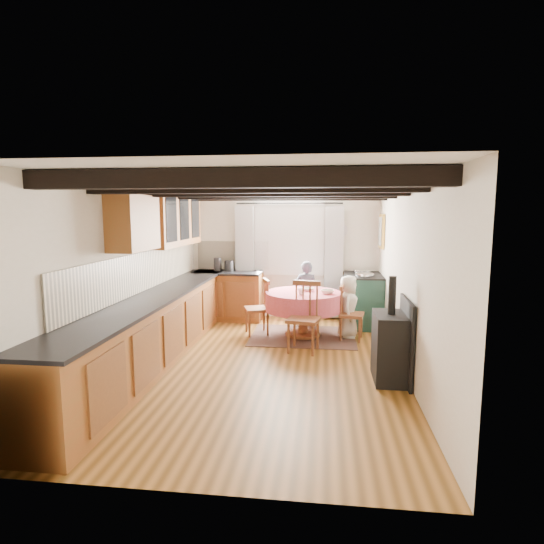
# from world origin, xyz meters

# --- Properties ---
(floor) EXTENTS (3.60, 5.50, 0.00)m
(floor) POSITION_xyz_m (0.00, 0.00, 0.00)
(floor) COLOR #A66B2D
(floor) RESTS_ON ground
(ceiling) EXTENTS (3.60, 5.50, 0.00)m
(ceiling) POSITION_xyz_m (0.00, 0.00, 2.40)
(ceiling) COLOR white
(ceiling) RESTS_ON ground
(wall_back) EXTENTS (3.60, 0.00, 2.40)m
(wall_back) POSITION_xyz_m (0.00, 2.75, 1.20)
(wall_back) COLOR silver
(wall_back) RESTS_ON ground
(wall_front) EXTENTS (3.60, 0.00, 2.40)m
(wall_front) POSITION_xyz_m (0.00, -2.75, 1.20)
(wall_front) COLOR silver
(wall_front) RESTS_ON ground
(wall_left) EXTENTS (0.00, 5.50, 2.40)m
(wall_left) POSITION_xyz_m (-1.80, 0.00, 1.20)
(wall_left) COLOR silver
(wall_left) RESTS_ON ground
(wall_right) EXTENTS (0.00, 5.50, 2.40)m
(wall_right) POSITION_xyz_m (1.80, 0.00, 1.20)
(wall_right) COLOR silver
(wall_right) RESTS_ON ground
(beam_a) EXTENTS (3.60, 0.16, 0.16)m
(beam_a) POSITION_xyz_m (0.00, -2.00, 2.31)
(beam_a) COLOR black
(beam_a) RESTS_ON ceiling
(beam_b) EXTENTS (3.60, 0.16, 0.16)m
(beam_b) POSITION_xyz_m (0.00, -1.00, 2.31)
(beam_b) COLOR black
(beam_b) RESTS_ON ceiling
(beam_c) EXTENTS (3.60, 0.16, 0.16)m
(beam_c) POSITION_xyz_m (0.00, 0.00, 2.31)
(beam_c) COLOR black
(beam_c) RESTS_ON ceiling
(beam_d) EXTENTS (3.60, 0.16, 0.16)m
(beam_d) POSITION_xyz_m (0.00, 1.00, 2.31)
(beam_d) COLOR black
(beam_d) RESTS_ON ceiling
(beam_e) EXTENTS (3.60, 0.16, 0.16)m
(beam_e) POSITION_xyz_m (0.00, 2.00, 2.31)
(beam_e) COLOR black
(beam_e) RESTS_ON ceiling
(splash_left) EXTENTS (0.02, 4.50, 0.55)m
(splash_left) POSITION_xyz_m (-1.78, 0.30, 1.20)
(splash_left) COLOR beige
(splash_left) RESTS_ON wall_left
(splash_back) EXTENTS (1.40, 0.02, 0.55)m
(splash_back) POSITION_xyz_m (-1.00, 2.73, 1.20)
(splash_back) COLOR beige
(splash_back) RESTS_ON wall_back
(base_cabinet_left) EXTENTS (0.60, 5.30, 0.88)m
(base_cabinet_left) POSITION_xyz_m (-1.50, 0.00, 0.44)
(base_cabinet_left) COLOR brown
(base_cabinet_left) RESTS_ON floor
(base_cabinet_back) EXTENTS (1.30, 0.60, 0.88)m
(base_cabinet_back) POSITION_xyz_m (-1.05, 2.45, 0.44)
(base_cabinet_back) COLOR brown
(base_cabinet_back) RESTS_ON floor
(worktop_left) EXTENTS (0.64, 5.30, 0.04)m
(worktop_left) POSITION_xyz_m (-1.48, 0.00, 0.90)
(worktop_left) COLOR black
(worktop_left) RESTS_ON base_cabinet_left
(worktop_back) EXTENTS (1.30, 0.64, 0.04)m
(worktop_back) POSITION_xyz_m (-1.05, 2.43, 0.90)
(worktop_back) COLOR black
(worktop_back) RESTS_ON base_cabinet_back
(wall_cabinet_glass) EXTENTS (0.34, 1.80, 0.90)m
(wall_cabinet_glass) POSITION_xyz_m (-1.63, 1.20, 1.95)
(wall_cabinet_glass) COLOR brown
(wall_cabinet_glass) RESTS_ON wall_left
(wall_cabinet_solid) EXTENTS (0.34, 0.90, 0.70)m
(wall_cabinet_solid) POSITION_xyz_m (-1.63, -0.30, 1.90)
(wall_cabinet_solid) COLOR brown
(wall_cabinet_solid) RESTS_ON wall_left
(window_frame) EXTENTS (1.34, 0.03, 1.54)m
(window_frame) POSITION_xyz_m (0.10, 2.73, 1.60)
(window_frame) COLOR white
(window_frame) RESTS_ON wall_back
(window_pane) EXTENTS (1.20, 0.01, 1.40)m
(window_pane) POSITION_xyz_m (0.10, 2.74, 1.60)
(window_pane) COLOR white
(window_pane) RESTS_ON wall_back
(curtain_left) EXTENTS (0.35, 0.10, 2.10)m
(curtain_left) POSITION_xyz_m (-0.75, 2.65, 1.10)
(curtain_left) COLOR #A6A6A6
(curtain_left) RESTS_ON wall_back
(curtain_right) EXTENTS (0.35, 0.10, 2.10)m
(curtain_right) POSITION_xyz_m (0.95, 2.65, 1.10)
(curtain_right) COLOR #A6A6A6
(curtain_right) RESTS_ON wall_back
(curtain_rod) EXTENTS (2.00, 0.03, 0.03)m
(curtain_rod) POSITION_xyz_m (0.10, 2.65, 2.20)
(curtain_rod) COLOR black
(curtain_rod) RESTS_ON wall_back
(wall_picture) EXTENTS (0.04, 0.50, 0.60)m
(wall_picture) POSITION_xyz_m (1.77, 2.30, 1.70)
(wall_picture) COLOR gold
(wall_picture) RESTS_ON wall_right
(wall_plate) EXTENTS (0.30, 0.02, 0.30)m
(wall_plate) POSITION_xyz_m (1.05, 2.72, 1.70)
(wall_plate) COLOR silver
(wall_plate) RESTS_ON wall_back
(rug) EXTENTS (1.70, 1.32, 0.01)m
(rug) POSITION_xyz_m (0.44, 1.41, 0.01)
(rug) COLOR brown
(rug) RESTS_ON floor
(dining_table) EXTENTS (1.23, 1.23, 0.74)m
(dining_table) POSITION_xyz_m (0.44, 1.41, 0.37)
(dining_table) COLOR #B9362F
(dining_table) RESTS_ON floor
(chair_near) EXTENTS (0.52, 0.54, 1.03)m
(chair_near) POSITION_xyz_m (0.48, 0.63, 0.52)
(chair_near) COLOR brown
(chair_near) RESTS_ON floor
(chair_left) EXTENTS (0.53, 0.51, 0.93)m
(chair_left) POSITION_xyz_m (-0.33, 1.46, 0.47)
(chair_left) COLOR brown
(chair_left) RESTS_ON floor
(chair_right) EXTENTS (0.46, 0.45, 0.89)m
(chair_right) POSITION_xyz_m (1.22, 1.33, 0.44)
(chair_right) COLOR brown
(chair_right) RESTS_ON floor
(aga_range) EXTENTS (0.67, 1.03, 0.95)m
(aga_range) POSITION_xyz_m (1.47, 2.28, 0.47)
(aga_range) COLOR #1E3F34
(aga_range) RESTS_ON floor
(cast_iron_stove) EXTENTS (0.38, 0.64, 1.28)m
(cast_iron_stove) POSITION_xyz_m (1.58, -0.35, 0.64)
(cast_iron_stove) COLOR black
(cast_iron_stove) RESTS_ON floor
(child_far) EXTENTS (0.45, 0.32, 1.17)m
(child_far) POSITION_xyz_m (0.46, 2.17, 0.59)
(child_far) COLOR #3F4655
(child_far) RESTS_ON floor
(child_right) EXTENTS (0.39, 0.54, 1.02)m
(child_right) POSITION_xyz_m (1.17, 1.46, 0.51)
(child_right) COLOR beige
(child_right) RESTS_ON floor
(bowl_a) EXTENTS (0.28, 0.28, 0.05)m
(bowl_a) POSITION_xyz_m (0.51, 1.55, 0.77)
(bowl_a) COLOR silver
(bowl_a) RESTS_ON dining_table
(bowl_b) EXTENTS (0.29, 0.29, 0.07)m
(bowl_b) POSITION_xyz_m (0.83, 1.30, 0.78)
(bowl_b) COLOR silver
(bowl_b) RESTS_ON dining_table
(cup) EXTENTS (0.13, 0.13, 0.10)m
(cup) POSITION_xyz_m (0.42, 1.18, 0.79)
(cup) COLOR silver
(cup) RESTS_ON dining_table
(canister_tall) EXTENTS (0.15, 0.15, 0.25)m
(canister_tall) POSITION_xyz_m (-1.25, 2.49, 1.05)
(canister_tall) COLOR #262628
(canister_tall) RESTS_ON worktop_back
(canister_wide) EXTENTS (0.18, 0.18, 0.20)m
(canister_wide) POSITION_xyz_m (-1.03, 2.51, 1.02)
(canister_wide) COLOR #262628
(canister_wide) RESTS_ON worktop_back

